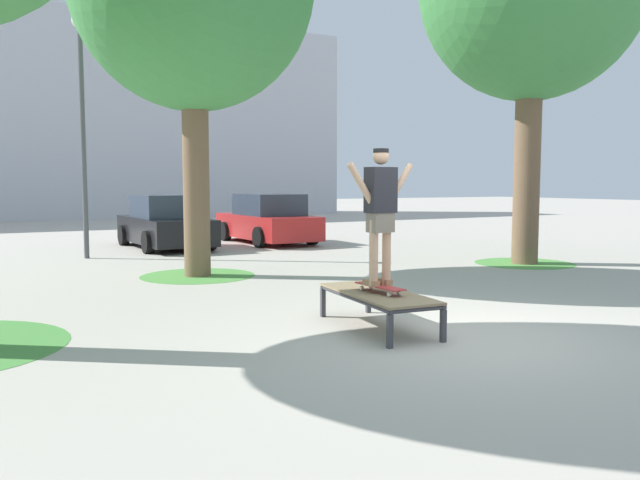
{
  "coord_description": "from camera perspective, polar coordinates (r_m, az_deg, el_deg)",
  "views": [
    {
      "loc": [
        -5.03,
        -5.69,
        1.82
      ],
      "look_at": [
        -0.57,
        2.38,
        1.0
      ],
      "focal_mm": 35.9,
      "sensor_mm": 36.0,
      "label": 1
    }
  ],
  "objects": [
    {
      "name": "skate_box",
      "position": [
        8.07,
        5.18,
        -4.97
      ],
      "size": [
        0.94,
        1.96,
        0.46
      ],
      "color": "#38383D",
      "rests_on": "ground"
    },
    {
      "name": "car_black",
      "position": [
        18.58,
        -13.61,
        1.44
      ],
      "size": [
        2.01,
        4.24,
        1.5
      ],
      "color": "black",
      "rests_on": "ground"
    },
    {
      "name": "car_red",
      "position": [
        19.67,
        -4.69,
        1.76
      ],
      "size": [
        1.99,
        4.24,
        1.5
      ],
      "color": "red",
      "rests_on": "ground"
    },
    {
      "name": "light_post",
      "position": [
        16.61,
        -20.47,
        11.69
      ],
      "size": [
        0.36,
        0.36,
        5.83
      ],
      "color": "#4C4C51",
      "rests_on": "ground"
    },
    {
      "name": "grass_patch_near_right",
      "position": [
        15.3,
        17.75,
        -1.99
      ],
      "size": [
        2.22,
        2.22,
        0.01
      ],
      "primitive_type": "cylinder",
      "color": "#519342",
      "rests_on": "ground"
    },
    {
      "name": "grass_patch_mid_back",
      "position": [
        12.86,
        -10.84,
        -3.13
      ],
      "size": [
        2.25,
        2.25,
        0.01
      ],
      "primitive_type": "cylinder",
      "color": "#519342",
      "rests_on": "ground"
    },
    {
      "name": "skater",
      "position": [
        7.91,
        5.41,
        2.97
      ],
      "size": [
        1.0,
        0.3,
        1.69
      ],
      "color": "tan",
      "rests_on": "skateboard"
    },
    {
      "name": "building_facade",
      "position": [
        35.95,
        -26.58,
        10.07
      ],
      "size": [
        36.32,
        4.0,
        10.58
      ],
      "primitive_type": "cube",
      "color": "silver",
      "rests_on": "ground"
    },
    {
      "name": "ground_plane",
      "position": [
        7.81,
        12.34,
        -8.51
      ],
      "size": [
        120.0,
        120.0,
        0.0
      ],
      "primitive_type": "plane",
      "color": "#B2AA9E"
    },
    {
      "name": "skateboard",
      "position": [
        8.0,
        5.36,
        -4.16
      ],
      "size": [
        0.25,
        0.81,
        0.09
      ],
      "color": "#B23333",
      "rests_on": "skate_box"
    }
  ]
}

